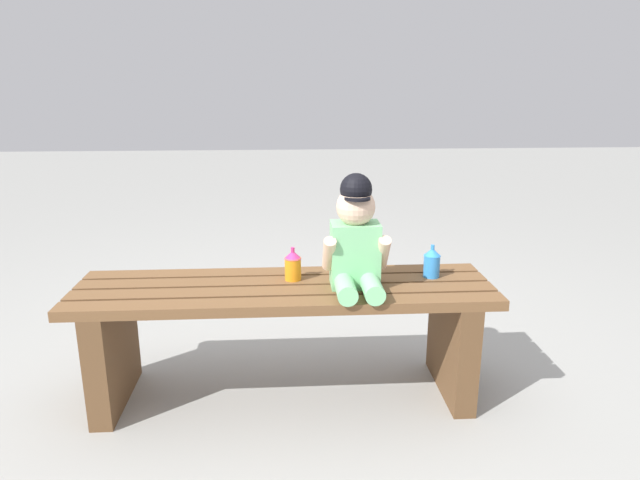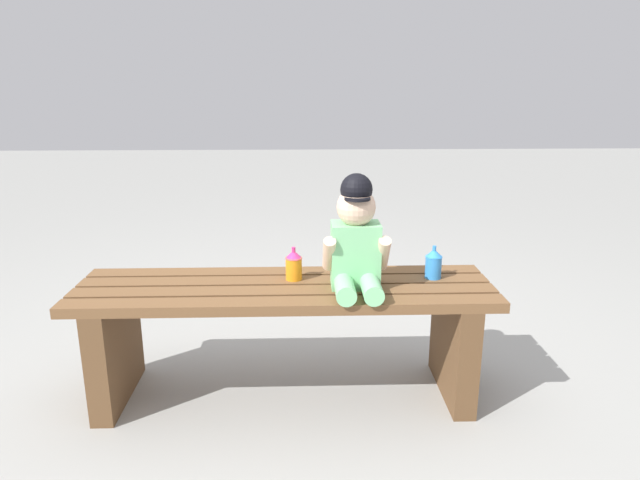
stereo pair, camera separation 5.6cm
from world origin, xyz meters
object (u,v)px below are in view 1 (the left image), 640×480
park_bench (285,322)px  sippy_cup_left (293,265)px  child_figure (356,239)px  sippy_cup_right (432,262)px

park_bench → sippy_cup_left: (0.03, 0.06, 0.20)m
park_bench → child_figure: 0.41m
child_figure → sippy_cup_right: bearing=17.1°
park_bench → sippy_cup_right: 0.59m
park_bench → sippy_cup_right: (0.55, 0.06, 0.20)m
park_bench → child_figure: bearing=-8.2°
child_figure → sippy_cup_left: bearing=157.3°
park_bench → child_figure: (0.25, -0.04, 0.32)m
park_bench → child_figure: child_figure is taller
child_figure → sippy_cup_right: 0.33m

